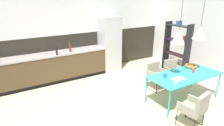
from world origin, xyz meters
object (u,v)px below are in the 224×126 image
object	(u,v)px
armchair_far_side	(173,69)
fruit_bowl	(191,66)
refrigerator_column	(110,44)
dining_table	(185,76)
armchair_facing_counter	(196,106)
bottle_wine_green	(70,47)
pendant_lamp_over_table_far	(200,33)
open_book	(178,79)
mug_short_terracotta	(165,75)
mug_wide_latte	(193,71)
open_shelf_unit	(177,48)
pendant_lamp_over_table_near	(179,36)
bottle_oil_tall	(57,51)
mug_glass_clear	(176,82)
armchair_corner_seat	(156,72)

from	to	relation	value
armchair_far_side	fruit_bowl	bearing A→B (deg)	96.24
refrigerator_column	armchair_far_side	world-z (taller)	refrigerator_column
dining_table	armchair_facing_counter	xyz separation A→B (m)	(-0.65, -0.84, -0.19)
refrigerator_column	dining_table	size ratio (longest dim) A/B	1.02
bottle_wine_green	pendant_lamp_over_table_far	xyz separation A→B (m)	(2.40, -2.78, 0.69)
dining_table	open_book	distance (m)	0.37
mug_short_terracotta	mug_wide_latte	size ratio (longest dim) A/B	1.12
fruit_bowl	armchair_far_side	bearing A→B (deg)	88.87
dining_table	pendant_lamp_over_table_far	bearing A→B (deg)	4.90
open_shelf_unit	pendant_lamp_over_table_near	xyz separation A→B (m)	(-1.54, -1.30, 0.79)
mug_short_terracotta	open_book	bearing A→B (deg)	-51.46
pendant_lamp_over_table_far	bottle_oil_tall	bearing A→B (deg)	137.19
dining_table	pendant_lamp_over_table_far	size ratio (longest dim) A/B	1.64
mug_short_terracotta	pendant_lamp_over_table_far	distance (m)	1.34
bottle_wine_green	pendant_lamp_over_table_near	world-z (taller)	pendant_lamp_over_table_near
dining_table	mug_glass_clear	size ratio (longest dim) A/B	16.08
refrigerator_column	bottle_oil_tall	world-z (taller)	refrigerator_column
armchair_facing_counter	mug_wide_latte	world-z (taller)	mug_wide_latte
open_book	mug_wide_latte	size ratio (longest dim) A/B	2.65
refrigerator_column	fruit_bowl	bearing A→B (deg)	-68.47
armchair_far_side	open_shelf_unit	world-z (taller)	open_shelf_unit
armchair_far_side	pendant_lamp_over_table_near	xyz separation A→B (m)	(-0.91, -0.82, 1.25)
pendant_lamp_over_table_near	fruit_bowl	bearing A→B (deg)	13.55
armchair_facing_counter	open_shelf_unit	size ratio (longest dim) A/B	0.44
open_book	bottle_wine_green	size ratio (longest dim) A/B	0.89
armchair_corner_seat	armchair_facing_counter	xyz separation A→B (m)	(-0.53, -1.73, 0.00)
open_shelf_unit	pendant_lamp_over_table_far	distance (m)	1.71
armchair_corner_seat	open_shelf_unit	distance (m)	1.43
refrigerator_column	armchair_far_side	xyz separation A→B (m)	(1.06, -2.05, -0.49)
mug_wide_latte	mug_glass_clear	bearing A→B (deg)	-165.48
open_book	mug_short_terracotta	size ratio (longest dim) A/B	2.37
pendant_lamp_over_table_far	bottle_wine_green	bearing A→B (deg)	130.79
fruit_bowl	bottle_oil_tall	xyz separation A→B (m)	(-3.00, 2.44, 0.24)
mug_wide_latte	open_shelf_unit	distance (m)	1.60
mug_glass_clear	mug_short_terracotta	size ratio (longest dim) A/B	0.91
refrigerator_column	mug_wide_latte	bearing A→B (deg)	-74.26
armchair_facing_counter	pendant_lamp_over_table_far	world-z (taller)	pendant_lamp_over_table_far
armchair_far_side	fruit_bowl	distance (m)	0.68
armchair_facing_counter	bottle_wine_green	bearing A→B (deg)	100.54
armchair_facing_counter	pendant_lamp_over_table_near	bearing A→B (deg)	62.46
mug_glass_clear	armchair_corner_seat	bearing A→B (deg)	66.90
dining_table	armchair_corner_seat	distance (m)	0.91
dining_table	bottle_wine_green	xyz separation A→B (m)	(-2.02, 2.81, 0.36)
armchair_facing_counter	bottle_wine_green	distance (m)	3.94
mug_glass_clear	pendant_lamp_over_table_far	size ratio (longest dim) A/B	0.10
armchair_corner_seat	mug_short_terracotta	xyz separation A→B (m)	(-0.43, -0.75, 0.28)
fruit_bowl	bottle_wine_green	size ratio (longest dim) A/B	0.91
refrigerator_column	mug_short_terracotta	bearing A→B (deg)	-90.42
armchair_corner_seat	armchair_far_side	distance (m)	0.66
bottle_wine_green	open_shelf_unit	bearing A→B (deg)	-25.08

